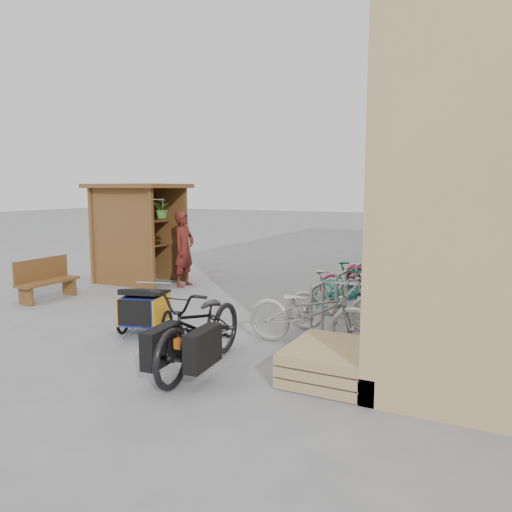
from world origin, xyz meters
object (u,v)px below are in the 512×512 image
at_px(shopping_carts, 431,250).
at_px(bike_0, 310,312).
at_px(bike_3, 356,287).
at_px(bike_7, 375,269).
at_px(kiosk, 136,219).
at_px(bike_5, 379,277).
at_px(person_kiosk, 184,249).
at_px(pallet_stack, 331,362).
at_px(bench, 46,279).
at_px(child_trailer, 144,307).
at_px(bike_2, 355,292).
at_px(cargo_bike, 201,328).
at_px(bike_4, 359,281).
at_px(bike_1, 337,302).
at_px(bike_6, 379,273).

height_order(shopping_carts, bike_0, shopping_carts).
xyz_separation_m(bike_3, bike_7, (-0.23, 2.42, -0.03)).
relative_size(kiosk, bike_5, 1.61).
bearing_deg(bike_7, person_kiosk, 111.25).
relative_size(pallet_stack, bike_0, 0.63).
height_order(bench, person_kiosk, person_kiosk).
distance_m(person_kiosk, bike_3, 4.37).
relative_size(bike_5, bike_7, 1.05).
bearing_deg(child_trailer, bike_5, 41.36).
bearing_deg(bike_5, bike_2, -168.79).
bearing_deg(kiosk, shopping_carts, 35.35).
distance_m(kiosk, bike_2, 5.88).
height_order(bike_2, bike_7, bike_2).
distance_m(cargo_bike, bike_4, 4.78).
bearing_deg(bike_0, shopping_carts, -8.63).
xyz_separation_m(bike_2, bike_5, (0.02, 1.68, 0.01)).
relative_size(bike_3, bike_7, 1.07).
distance_m(child_trailer, person_kiosk, 3.96).
distance_m(bench, bike_0, 5.99).
height_order(bike_3, bike_5, bike_3).
distance_m(child_trailer, bike_1, 3.05).
xyz_separation_m(bike_1, bike_7, (-0.32, 3.83, -0.06)).
distance_m(bike_1, bike_4, 2.36).
height_order(pallet_stack, bike_2, bike_2).
distance_m(bike_1, bike_2, 1.09).
xyz_separation_m(cargo_bike, bike_6, (0.88, 5.84, -0.12)).
distance_m(kiosk, bike_4, 5.57).
relative_size(shopping_carts, cargo_bike, 1.16).
height_order(kiosk, shopping_carts, kiosk).
xyz_separation_m(bench, bike_4, (5.83, 2.77, -0.02)).
bearing_deg(bike_1, person_kiosk, 57.02).
bearing_deg(pallet_stack, person_kiosk, 141.15).
bearing_deg(bike_3, bike_0, 165.37).
distance_m(bike_4, bike_6, 1.13).
xyz_separation_m(pallet_stack, bike_5, (-0.54, 4.68, 0.26)).
relative_size(bike_1, bike_2, 0.96).
relative_size(bike_0, bike_2, 1.10).
height_order(cargo_bike, bike_1, cargo_bike).
xyz_separation_m(cargo_bike, bike_7, (0.70, 6.21, -0.11)).
relative_size(bike_6, bike_7, 1.11).
bearing_deg(kiosk, bench, -99.36).
relative_size(bike_0, bike_1, 1.14).
distance_m(bike_1, bike_5, 2.76).
height_order(pallet_stack, bike_1, bike_1).
xyz_separation_m(shopping_carts, bike_5, (-0.54, -3.64, -0.20)).
bearing_deg(bike_1, bike_3, -4.26).
bearing_deg(cargo_bike, pallet_stack, 11.55).
height_order(bike_3, bike_6, bike_3).
xyz_separation_m(bike_2, bike_7, (-0.31, 2.74, -0.01)).
relative_size(bench, shopping_carts, 0.54).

